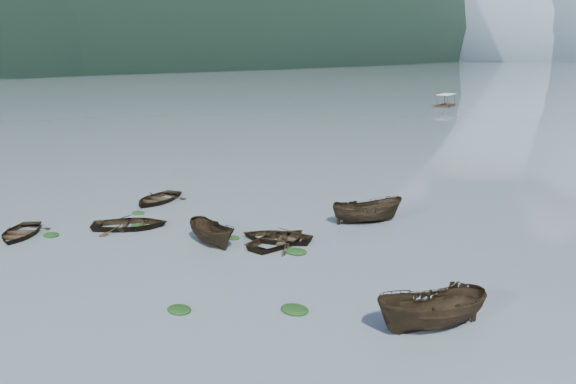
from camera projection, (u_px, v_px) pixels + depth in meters
The scene contains 20 objects.
ground_plane at pixel (119, 285), 25.28m from camera, with size 2400.00×2400.00×0.00m, color #546069.
left_ridge_far at pixel (47, 64), 508.78m from camera, with size 560.00×1400.00×380.00m, color black.
haze_mtn_a at pixel (525, 59), 859.63m from camera, with size 520.00×520.00×280.00m, color #475666.
rowboat_0 at pixel (20, 236), 31.98m from camera, with size 2.72×3.80×0.79m, color black.
rowboat_1 at pixel (130, 228), 33.40m from camera, with size 3.13×4.39×0.91m, color black.
rowboat_2 at pixel (213, 244), 30.63m from camera, with size 1.48×3.92×1.52m, color black.
rowboat_3 at pixel (280, 244), 30.61m from camera, with size 2.92×4.09×0.85m, color black.
rowboat_5 at pixel (431, 329), 21.18m from camera, with size 1.74×4.63×1.79m, color black.
rowboat_6 at pixel (157, 202), 39.23m from camera, with size 3.03×4.25×0.88m, color black.
rowboat_7 at pixel (277, 240), 31.22m from camera, with size 2.84×3.97×0.82m, color black.
rowboat_8 at pixel (367, 223), 34.50m from camera, with size 1.69×4.50×1.74m, color black.
weed_clump_0 at pixel (51, 236), 32.01m from camera, with size 1.02×0.83×0.22m, color black.
weed_clump_1 at pixel (140, 227), 33.61m from camera, with size 1.11×0.89×0.24m, color black.
weed_clump_2 at pixel (179, 311), 22.70m from camera, with size 1.08×0.86×0.23m, color black.
weed_clump_3 at pixel (233, 238), 31.55m from camera, with size 0.80×0.68×0.18m, color black.
weed_clump_4 at pixel (295, 311), 22.68m from camera, with size 1.23×0.97×0.25m, color black.
weed_clump_5 at pixel (138, 214), 36.44m from camera, with size 0.95×0.76×0.20m, color black.
weed_clump_6 at pixel (212, 226), 33.78m from camera, with size 0.98×0.81×0.20m, color black.
weed_clump_7 at pixel (296, 253), 29.28m from camera, with size 1.21×0.97×0.26m, color black.
pontoon_left at pixel (446, 106), 109.12m from camera, with size 2.45×5.89×2.26m, color black, non-canonical shape.
Camera 1 is at (20.86, -13.29, 10.16)m, focal length 35.00 mm.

